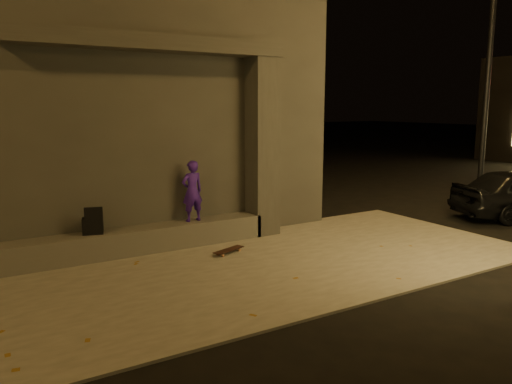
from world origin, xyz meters
TOP-DOWN VIEW (x-y plane):
  - ground at (0.00, 0.00)m, footprint 120.00×120.00m
  - sidewalk at (0.00, 2.00)m, footprint 11.00×4.40m
  - building at (-1.00, 6.49)m, footprint 9.00×5.10m
  - ledge at (-1.50, 3.75)m, footprint 6.00×0.55m
  - column at (1.70, 3.75)m, footprint 0.55×0.55m
  - canopy at (-0.50, 3.80)m, footprint 5.00×0.70m
  - skateboarder at (0.12, 3.75)m, footprint 0.44×0.31m
  - backpack at (-1.77, 3.75)m, footprint 0.40×0.31m
  - skateboard at (0.40, 2.81)m, footprint 0.69×0.38m
  - street_lamp_2 at (8.02, 3.08)m, footprint 0.36×0.36m

SIDE VIEW (x-z plane):
  - ground at x=0.00m, z-range 0.00..0.00m
  - sidewalk at x=0.00m, z-range 0.00..0.04m
  - skateboard at x=0.40m, z-range 0.06..0.14m
  - ledge at x=-1.50m, z-range 0.04..0.49m
  - backpack at x=-1.77m, z-range 0.41..0.90m
  - skateboarder at x=0.12m, z-range 0.49..1.66m
  - column at x=1.70m, z-range 0.04..3.64m
  - building at x=-1.00m, z-range -0.01..5.22m
  - canopy at x=-0.50m, z-range 3.64..3.92m
  - street_lamp_2 at x=8.02m, z-range 0.48..7.54m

